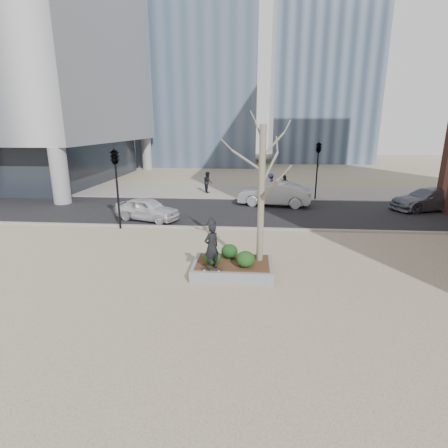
# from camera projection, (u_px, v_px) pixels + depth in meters

# --- Properties ---
(ground) EXTENTS (120.00, 120.00, 0.00)m
(ground) POSITION_uv_depth(u_px,v_px,m) (207.00, 273.00, 13.36)
(ground) COLOR tan
(ground) RESTS_ON ground
(street) EXTENTS (60.00, 8.00, 0.02)m
(street) POSITION_uv_depth(u_px,v_px,m) (226.00, 211.00, 22.95)
(street) COLOR black
(street) RESTS_ON ground
(far_sidewalk) EXTENTS (60.00, 6.00, 0.02)m
(far_sidewalk) POSITION_uv_depth(u_px,v_px,m) (233.00, 192.00, 29.67)
(far_sidewalk) COLOR gray
(far_sidewalk) RESTS_ON ground
(planter) EXTENTS (3.00, 2.00, 0.45)m
(planter) POSITION_uv_depth(u_px,v_px,m) (233.00, 268.00, 13.22)
(planter) COLOR gray
(planter) RESTS_ON ground
(planter_mulch) EXTENTS (2.70, 1.70, 0.04)m
(planter_mulch) POSITION_uv_depth(u_px,v_px,m) (233.00, 262.00, 13.15)
(planter_mulch) COLOR #382314
(planter_mulch) RESTS_ON planter
(sycamore_tree) EXTENTS (2.80, 2.80, 6.60)m
(sycamore_tree) POSITION_uv_depth(u_px,v_px,m) (262.00, 173.00, 12.47)
(sycamore_tree) COLOR gray
(sycamore_tree) RESTS_ON planter_mulch
(shrub_left) EXTENTS (0.65, 0.65, 0.56)m
(shrub_left) POSITION_uv_depth(u_px,v_px,m) (212.00, 257.00, 12.82)
(shrub_left) COLOR black
(shrub_left) RESTS_ON planter_mulch
(shrub_middle) EXTENTS (0.64, 0.64, 0.54)m
(shrub_middle) POSITION_uv_depth(u_px,v_px,m) (229.00, 251.00, 13.48)
(shrub_middle) COLOR #153C13
(shrub_middle) RESTS_ON planter_mulch
(shrub_right) EXTENTS (0.69, 0.69, 0.58)m
(shrub_right) POSITION_uv_depth(u_px,v_px,m) (245.00, 259.00, 12.62)
(shrub_right) COLOR #193510
(shrub_right) RESTS_ON planter_mulch
(skateboard) EXTENTS (0.79, 0.22, 0.08)m
(skateboard) POSITION_uv_depth(u_px,v_px,m) (212.00, 269.00, 12.45)
(skateboard) COLOR black
(skateboard) RESTS_ON planter
(skateboarder) EXTENTS (0.71, 0.70, 1.65)m
(skateboarder) POSITION_uv_depth(u_px,v_px,m) (212.00, 247.00, 12.22)
(skateboarder) COLOR black
(skateboarder) RESTS_ON skateboard
(police_car) EXTENTS (4.22, 2.77, 1.34)m
(police_car) POSITION_uv_depth(u_px,v_px,m) (147.00, 209.00, 20.67)
(police_car) COLOR silver
(police_car) RESTS_ON street
(car_silver) EXTENTS (5.24, 2.58, 1.65)m
(car_silver) POSITION_uv_depth(u_px,v_px,m) (275.00, 194.00, 24.44)
(car_silver) COLOR #A3A6AB
(car_silver) RESTS_ON street
(car_third) EXTENTS (5.36, 3.37, 1.45)m
(car_third) POSITION_uv_depth(u_px,v_px,m) (428.00, 199.00, 23.15)
(car_third) COLOR slate
(car_third) RESTS_ON street
(pedestrian_a) EXTENTS (0.92, 1.03, 1.75)m
(pedestrian_a) POSITION_uv_depth(u_px,v_px,m) (208.00, 182.00, 29.22)
(pedestrian_a) COLOR black
(pedestrian_a) RESTS_ON far_sidewalk
(pedestrian_b) EXTENTS (1.02, 1.25, 1.69)m
(pedestrian_b) POSITION_uv_depth(u_px,v_px,m) (271.00, 184.00, 28.67)
(pedestrian_b) COLOR #3B436B
(pedestrian_b) RESTS_ON far_sidewalk
(pedestrian_c) EXTENTS (1.10, 0.62, 1.77)m
(pedestrian_c) POSITION_uv_depth(u_px,v_px,m) (285.00, 186.00, 27.06)
(pedestrian_c) COLOR black
(pedestrian_c) RESTS_ON far_sidewalk
(traffic_light_near) EXTENTS (0.60, 2.48, 4.50)m
(traffic_light_near) POSITION_uv_depth(u_px,v_px,m) (117.00, 188.00, 18.56)
(traffic_light_near) COLOR black
(traffic_light_near) RESTS_ON ground
(traffic_light_far) EXTENTS (0.60, 2.48, 4.50)m
(traffic_light_far) POSITION_uv_depth(u_px,v_px,m) (317.00, 170.00, 26.25)
(traffic_light_far) COLOR black
(traffic_light_far) RESTS_ON ground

